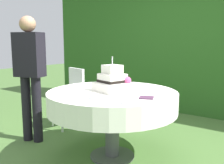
# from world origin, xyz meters

# --- Properties ---
(ground_plane) EXTENTS (20.00, 20.00, 0.00)m
(ground_plane) POSITION_xyz_m (0.00, 0.00, 0.00)
(ground_plane) COLOR #476B33
(foliage_hedge) EXTENTS (6.07, 0.63, 2.39)m
(foliage_hedge) POSITION_xyz_m (0.00, 2.48, 1.20)
(foliage_hedge) COLOR #28561E
(foliage_hedge) RESTS_ON ground_plane
(cake_table) EXTENTS (1.41, 1.41, 0.75)m
(cake_table) POSITION_xyz_m (0.00, 0.00, 0.64)
(cake_table) COLOR #4C4C51
(cake_table) RESTS_ON ground_plane
(wedding_cake) EXTENTS (0.40, 0.40, 0.38)m
(wedding_cake) POSITION_xyz_m (0.00, -0.00, 0.86)
(wedding_cake) COLOR white
(wedding_cake) RESTS_ON cake_table
(serving_plate_near) EXTENTS (0.12, 0.12, 0.01)m
(serving_plate_near) POSITION_xyz_m (0.54, 0.08, 0.76)
(serving_plate_near) COLOR white
(serving_plate_near) RESTS_ON cake_table
(serving_plate_far) EXTENTS (0.13, 0.13, 0.01)m
(serving_plate_far) POSITION_xyz_m (0.08, -0.38, 0.76)
(serving_plate_far) COLOR white
(serving_plate_far) RESTS_ON cake_table
(serving_plate_left) EXTENTS (0.13, 0.13, 0.01)m
(serving_plate_left) POSITION_xyz_m (0.45, -0.38, 0.76)
(serving_plate_left) COLOR white
(serving_plate_left) RESTS_ON cake_table
(napkin_stack) EXTENTS (0.17, 0.17, 0.01)m
(napkin_stack) POSITION_xyz_m (0.47, -0.10, 0.76)
(napkin_stack) COLOR #4C2D47
(napkin_stack) RESTS_ON cake_table
(garden_chair) EXTENTS (0.49, 0.49, 0.89)m
(garden_chair) POSITION_xyz_m (-1.13, 0.49, 0.54)
(garden_chair) COLOR white
(garden_chair) RESTS_ON ground_plane
(standing_person) EXTENTS (0.40, 0.30, 1.60)m
(standing_person) POSITION_xyz_m (-1.12, -0.23, 0.93)
(standing_person) COLOR black
(standing_person) RESTS_ON ground_plane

